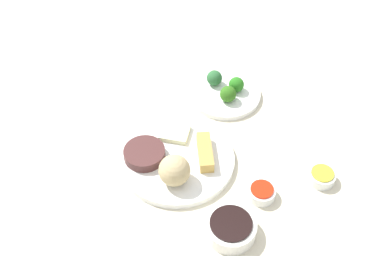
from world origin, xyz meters
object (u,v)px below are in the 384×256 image
soy_sauce_bowl (231,228)px  sauce_ramekin_sweet_and_sour (261,193)px  broccoli_plate (225,94)px  sauce_ramekin_hot_mustard (321,177)px  main_plate (175,159)px

soy_sauce_bowl → sauce_ramekin_sweet_and_sour: 0.12m
broccoli_plate → sauce_ramekin_hot_mustard: size_ratio=3.08×
broccoli_plate → sauce_ramekin_sweet_and_sour: size_ratio=3.08×
soy_sauce_bowl → sauce_ramekin_hot_mustard: 0.26m
sauce_ramekin_sweet_and_sour → main_plate: bearing=84.1°
broccoli_plate → sauce_ramekin_sweet_and_sour: (-0.28, -0.18, 0.01)m
main_plate → broccoli_plate: bearing=-7.5°
soy_sauce_bowl → sauce_ramekin_sweet_and_sour: soy_sauce_bowl is taller
sauce_ramekin_hot_mustard → broccoli_plate: bearing=57.9°
sauce_ramekin_sweet_and_sour → broccoli_plate: bearing=33.1°
soy_sauce_bowl → sauce_ramekin_hot_mustard: (0.21, -0.15, -0.01)m
broccoli_plate → main_plate: bearing=172.5°
broccoli_plate → sauce_ramekin_sweet_and_sour: sauce_ramekin_sweet_and_sour is taller
main_plate → sauce_ramekin_sweet_and_sour: bearing=-95.9°
broccoli_plate → soy_sauce_bowl: size_ratio=1.78×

